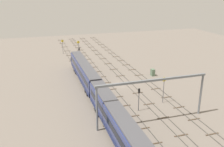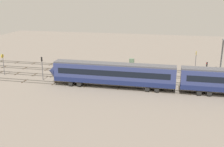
% 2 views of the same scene
% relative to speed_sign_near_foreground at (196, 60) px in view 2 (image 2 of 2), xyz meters
% --- Properties ---
extents(ground_plane, '(139.06, 139.06, 0.00)m').
position_rel_speed_sign_near_foreground_xyz_m(ground_plane, '(11.81, 5.45, -3.58)').
color(ground_plane, slate).
extents(track_near_foreground, '(123.06, 2.40, 0.16)m').
position_rel_speed_sign_near_foreground_xyz_m(track_near_foreground, '(11.81, -1.99, -3.51)').
color(track_near_foreground, '#59544C').
rests_on(track_near_foreground, ground).
extents(track_second_near, '(123.06, 2.40, 0.16)m').
position_rel_speed_sign_near_foreground_xyz_m(track_second_near, '(11.81, 2.97, -3.51)').
color(track_second_near, '#59544C').
rests_on(track_second_near, ground).
extents(track_middle, '(123.06, 2.40, 0.16)m').
position_rel_speed_sign_near_foreground_xyz_m(track_middle, '(11.81, 7.93, -3.51)').
color(track_middle, '#59544C').
rests_on(track_middle, ground).
extents(track_with_train, '(123.06, 2.40, 0.16)m').
position_rel_speed_sign_near_foreground_xyz_m(track_with_train, '(11.81, 12.89, -3.51)').
color(track_with_train, '#59544C').
rests_on(track_with_train, ground).
extents(speed_sign_near_foreground, '(0.14, 0.94, 5.52)m').
position_rel_speed_sign_near_foreground_xyz_m(speed_sign_near_foreground, '(0.00, 0.00, 0.00)').
color(speed_sign_near_foreground, '#4C4C51').
rests_on(speed_sign_near_foreground, ground).
extents(speed_sign_mid_trackside, '(0.14, 0.92, 4.92)m').
position_rel_speed_sign_near_foreground_xyz_m(speed_sign_mid_trackside, '(42.59, 9.64, -0.37)').
color(speed_sign_mid_trackside, '#4C4C51').
rests_on(speed_sign_mid_trackside, ground).
extents(signal_light_trackside_approach, '(0.31, 0.32, 5.07)m').
position_rel_speed_sign_near_foreground_xyz_m(signal_light_trackside_approach, '(32.26, 11.21, -0.30)').
color(signal_light_trackside_approach, '#4C4C51').
rests_on(signal_light_trackside_approach, ground).
extents(signal_light_trackside_departure, '(0.31, 0.32, 4.55)m').
position_rel_speed_sign_near_foreground_xyz_m(signal_light_trackside_departure, '(-1.78, 6.13, -0.60)').
color(signal_light_trackside_departure, '#4C4C51').
rests_on(signal_light_trackside_departure, ground).
extents(relay_cabinet, '(1.25, 0.82, 1.82)m').
position_rel_speed_sign_near_foreground_xyz_m(relay_cabinet, '(15.40, -5.31, -2.67)').
color(relay_cabinet, '#597259').
rests_on(relay_cabinet, ground).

